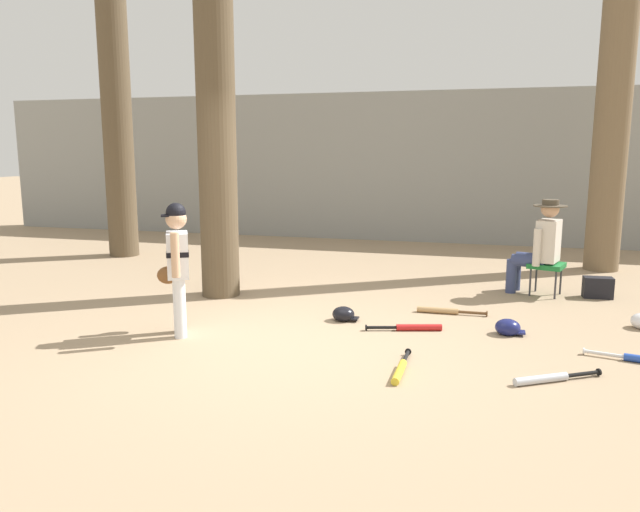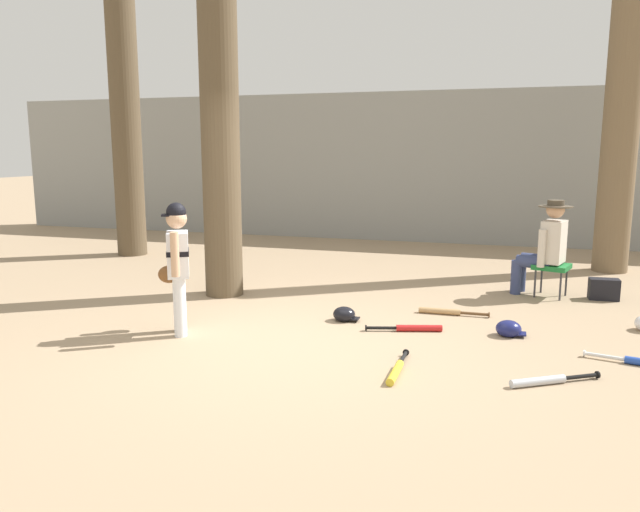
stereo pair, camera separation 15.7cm
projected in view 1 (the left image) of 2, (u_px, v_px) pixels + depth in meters
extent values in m
plane|color=#9E8466|center=(291.00, 347.00, 5.63)|extent=(60.00, 60.00, 0.00)
cube|color=gray|center=(402.00, 167.00, 12.08)|extent=(18.00, 0.36, 2.92)
cylinder|color=brown|center=(215.00, 77.00, 7.19)|extent=(0.47, 0.47, 5.30)
cone|color=brown|center=(221.00, 295.00, 7.65)|extent=(0.70, 0.70, 0.28)
cylinder|color=brown|center=(616.00, 80.00, 8.79)|extent=(0.50, 0.50, 5.61)
cone|color=brown|center=(600.00, 270.00, 9.27)|extent=(0.81, 0.81, 0.30)
cylinder|color=white|center=(180.00, 308.00, 5.87)|extent=(0.12, 0.12, 0.58)
cylinder|color=white|center=(180.00, 304.00, 6.04)|extent=(0.12, 0.12, 0.58)
cube|color=white|center=(178.00, 255.00, 5.87)|extent=(0.32, 0.36, 0.44)
cube|color=black|center=(177.00, 253.00, 5.86)|extent=(0.33, 0.37, 0.05)
sphere|color=tan|center=(176.00, 219.00, 5.80)|extent=(0.20, 0.20, 0.20)
sphere|color=black|center=(176.00, 213.00, 5.79)|extent=(0.19, 0.19, 0.19)
cube|color=black|center=(166.00, 215.00, 5.78)|extent=(0.16, 0.17, 0.02)
cylinder|color=tan|center=(175.00, 255.00, 5.62)|extent=(0.11, 0.11, 0.42)
cylinder|color=tan|center=(174.00, 259.00, 6.07)|extent=(0.11, 0.11, 0.40)
ellipsoid|color=brown|center=(168.00, 275.00, 6.10)|extent=(0.25, 0.21, 0.18)
cube|color=#196B2D|center=(547.00, 265.00, 7.57)|extent=(0.50, 0.50, 0.06)
cylinder|color=#333338|center=(530.00, 281.00, 7.56)|extent=(0.02, 0.02, 0.38)
cylinder|color=#333338|center=(536.00, 277.00, 7.81)|extent=(0.02, 0.02, 0.38)
cylinder|color=#333338|center=(555.00, 284.00, 7.40)|extent=(0.02, 0.02, 0.38)
cylinder|color=#333338|center=(561.00, 280.00, 7.65)|extent=(0.02, 0.02, 0.38)
cylinder|color=navy|center=(511.00, 276.00, 7.73)|extent=(0.13, 0.13, 0.43)
cylinder|color=navy|center=(516.00, 274.00, 7.90)|extent=(0.13, 0.13, 0.43)
cylinder|color=navy|center=(528.00, 261.00, 7.59)|extent=(0.43, 0.26, 0.15)
cylinder|color=navy|center=(532.00, 259.00, 7.76)|extent=(0.43, 0.26, 0.15)
cube|color=beige|center=(548.00, 241.00, 7.52)|extent=(0.34, 0.41, 0.52)
cylinder|color=beige|center=(537.00, 247.00, 7.39)|extent=(0.11, 0.11, 0.46)
cylinder|color=beige|center=(545.00, 243.00, 7.76)|extent=(0.11, 0.11, 0.46)
sphere|color=tan|center=(550.00, 209.00, 7.45)|extent=(0.22, 0.22, 0.22)
cylinder|color=#4C4233|center=(550.00, 206.00, 7.45)|extent=(0.40, 0.40, 0.02)
cylinder|color=#4C4233|center=(551.00, 203.00, 7.44)|extent=(0.20, 0.20, 0.09)
cube|color=black|center=(598.00, 288.00, 7.47)|extent=(0.35, 0.20, 0.26)
cylinder|color=brown|center=(116.00, 106.00, 10.10)|extent=(0.49, 0.49, 5.03)
cone|color=brown|center=(125.00, 255.00, 10.53)|extent=(0.75, 0.75, 0.30)
cylinder|color=red|center=(419.00, 327.00, 6.13)|extent=(0.46, 0.19, 0.07)
cylinder|color=black|center=(381.00, 327.00, 6.13)|extent=(0.30, 0.11, 0.03)
cylinder|color=black|center=(366.00, 327.00, 6.13)|extent=(0.03, 0.06, 0.06)
cylinder|color=#B7BCC6|center=(541.00, 379.00, 4.75)|extent=(0.43, 0.30, 0.07)
cylinder|color=black|center=(583.00, 374.00, 4.86)|extent=(0.28, 0.19, 0.03)
cylinder|color=black|center=(599.00, 372.00, 4.90)|extent=(0.04, 0.06, 0.06)
cylinder|color=yellow|center=(399.00, 372.00, 4.90)|extent=(0.07, 0.45, 0.07)
cylinder|color=black|center=(406.00, 357.00, 5.25)|extent=(0.03, 0.30, 0.03)
cylinder|color=black|center=(408.00, 352.00, 5.40)|extent=(0.06, 0.02, 0.06)
cylinder|color=tan|center=(438.00, 310.00, 6.78)|extent=(0.46, 0.07, 0.07)
cylinder|color=brown|center=(473.00, 313.00, 6.69)|extent=(0.30, 0.04, 0.03)
cylinder|color=brown|center=(487.00, 314.00, 6.65)|extent=(0.02, 0.06, 0.06)
cylinder|color=silver|center=(603.00, 354.00, 5.34)|extent=(0.32, 0.10, 0.03)
cylinder|color=silver|center=(584.00, 351.00, 5.41)|extent=(0.03, 0.06, 0.06)
ellipsoid|color=black|center=(343.00, 314.00, 6.49)|extent=(0.24, 0.22, 0.16)
cube|color=black|center=(354.00, 318.00, 6.47)|extent=(0.10, 0.12, 0.02)
ellipsoid|color=navy|center=(508.00, 327.00, 6.00)|extent=(0.25, 0.22, 0.17)
cube|color=navy|center=(520.00, 332.00, 5.97)|extent=(0.10, 0.12, 0.02)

